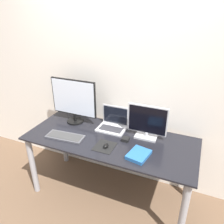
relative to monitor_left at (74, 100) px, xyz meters
name	(u,v)px	position (x,y,z in m)	size (l,w,h in m)	color
ground_plane	(96,217)	(0.53, -0.55, -1.05)	(12.00, 12.00, 0.00)	brown
wall_back	(125,83)	(0.53, 0.26, 0.20)	(7.00, 0.05, 2.50)	silver
desk	(110,149)	(0.53, -0.18, -0.42)	(1.79, 0.75, 0.77)	black
monitor_left	(74,100)	(0.00, 0.00, 0.00)	(0.56, 0.20, 0.53)	black
monitor_right	(147,123)	(0.88, 0.00, -0.11)	(0.41, 0.16, 0.36)	#B2B2B7
laptop	(113,123)	(0.48, 0.05, -0.22)	(0.31, 0.24, 0.24)	silver
keyboard	(65,136)	(0.09, -0.34, -0.27)	(0.42, 0.19, 0.02)	#4C4C51
mousepad	(105,146)	(0.54, -0.34, -0.28)	(0.19, 0.21, 0.00)	black
mouse	(106,146)	(0.56, -0.35, -0.26)	(0.04, 0.07, 0.04)	black
book	(139,155)	(0.90, -0.35, -0.26)	(0.21, 0.25, 0.03)	#235B9E
power_brick	(126,139)	(0.70, -0.15, -0.26)	(0.07, 0.07, 0.03)	black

